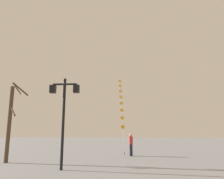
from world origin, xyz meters
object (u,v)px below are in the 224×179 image
object	(u,v)px
twin_lantern_lamp_post	(64,105)
kite_train	(121,104)
bare_tree	(10,121)
kite_flyer	(131,144)

from	to	relation	value
twin_lantern_lamp_post	kite_train	xyz separation A→B (m)	(2.55, 13.98, 1.90)
twin_lantern_lamp_post	bare_tree	distance (m)	4.72
kite_train	bare_tree	bearing A→B (deg)	-119.58
bare_tree	kite_train	bearing A→B (deg)	60.42
kite_train	kite_flyer	bearing A→B (deg)	-82.91
twin_lantern_lamp_post	bare_tree	xyz separation A→B (m)	(-4.03, 2.39, -0.64)
kite_train	kite_flyer	distance (m)	8.24
kite_train	bare_tree	distance (m)	13.57
twin_lantern_lamp_post	kite_train	distance (m)	14.34
kite_train	bare_tree	xyz separation A→B (m)	(-6.58, -11.59, -2.54)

